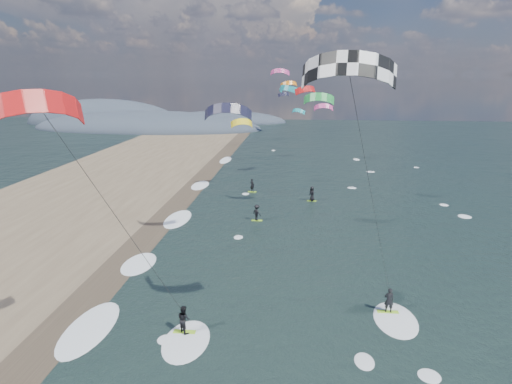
{
  "coord_description": "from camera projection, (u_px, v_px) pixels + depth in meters",
  "views": [
    {
      "loc": [
        1.64,
        -15.17,
        14.5
      ],
      "look_at": [
        -1.0,
        12.0,
        7.0
      ],
      "focal_mm": 30.0,
      "sensor_mm": 36.0,
      "label": 1
    }
  ],
  "objects": [
    {
      "name": "wet_sand_strip",
      "position": [
        94.0,
        294.0,
        29.27
      ],
      "size": [
        3.0,
        240.0,
        0.0
      ],
      "primitive_type": "cube",
      "color": "#382D23",
      "rests_on": "ground"
    },
    {
      "name": "coastal_hills",
      "position": [
        140.0,
        126.0,
        126.26
      ],
      "size": [
        80.0,
        41.0,
        15.0
      ],
      "color": "#3D4756",
      "rests_on": "ground"
    },
    {
      "name": "kitesurfer_near_a",
      "position": [
        360.0,
        133.0,
        19.42
      ],
      "size": [
        7.72,
        8.52,
        15.93
      ],
      "color": "#9ADC26",
      "rests_on": "ground"
    },
    {
      "name": "kitesurfer_near_b",
      "position": [
        97.0,
        196.0,
        18.52
      ],
      "size": [
        7.05,
        9.08,
        14.53
      ],
      "color": "#9ADC26",
      "rests_on": "ground"
    },
    {
      "name": "far_kitesurfers",
      "position": [
        276.0,
        200.0,
        48.1
      ],
      "size": [
        8.6,
        12.01,
        1.8
      ],
      "color": "#9ADC26",
      "rests_on": "ground"
    },
    {
      "name": "bg_kite_field",
      "position": [
        288.0,
        94.0,
        67.86
      ],
      "size": [
        14.02,
        77.83,
        9.6
      ],
      "color": "#D83F8C",
      "rests_on": "ground"
    },
    {
      "name": "shoreline_surf",
      "position": [
        136.0,
        265.0,
        33.72
      ],
      "size": [
        2.4,
        79.4,
        0.11
      ],
      "color": "white",
      "rests_on": "ground"
    }
  ]
}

